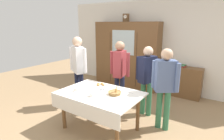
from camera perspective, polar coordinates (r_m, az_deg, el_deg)
ground_plane at (r=3.87m, az=-1.73°, el=-16.71°), size 12.00×12.00×0.00m
back_wall at (r=5.71m, az=14.02°, el=7.45°), size 6.40×0.10×2.70m
dining_table at (r=3.41m, az=-4.14°, el=-9.00°), size 1.51×1.02×0.76m
wall_cabinet at (r=5.87m, az=4.53°, el=4.84°), size 2.16×0.46×2.06m
mantel_clock at (r=5.81m, az=4.43°, el=16.13°), size 0.18×0.11×0.24m
bookshelf_low at (r=5.44m, az=20.98°, el=-3.44°), size 1.05×0.35×0.85m
book_stack at (r=5.32m, az=21.41°, el=1.22°), size 0.17×0.23×0.06m
tea_cup_near_left at (r=3.51m, az=-3.01°, el=-5.92°), size 0.13×0.13×0.06m
tea_cup_center at (r=3.22m, az=-6.57°, el=-7.91°), size 0.13×0.13×0.06m
tea_cup_far_right at (r=3.52m, az=-11.35°, el=-6.14°), size 0.13×0.13×0.06m
bread_basket at (r=3.29m, az=0.87°, el=-7.14°), size 0.24×0.24×0.16m
pastry_plate at (r=3.75m, az=-3.66°, el=-4.76°), size 0.28×0.28×0.05m
spoon_far_left at (r=3.34m, az=-8.02°, el=-7.56°), size 0.12×0.02×0.01m
spoon_front_edge at (r=3.38m, az=6.05°, el=-7.19°), size 0.12×0.02×0.01m
person_beside_shelf at (r=4.21m, az=2.43°, el=0.43°), size 0.52×0.39×1.62m
person_near_right_end at (r=3.48m, az=16.33°, el=-3.68°), size 0.52×0.37×1.58m
person_behind_table_right at (r=4.42m, az=-10.58°, el=1.71°), size 0.52×0.34×1.71m
person_by_cabinet at (r=3.96m, az=11.00°, el=-1.48°), size 0.52×0.41×1.55m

